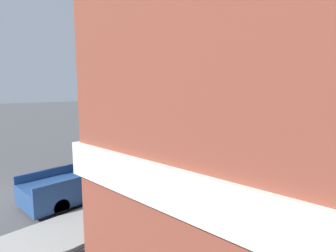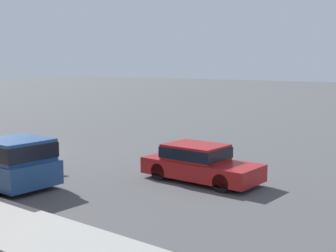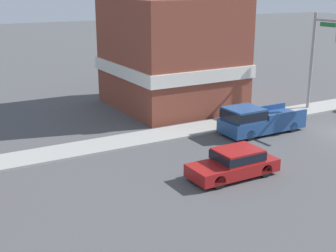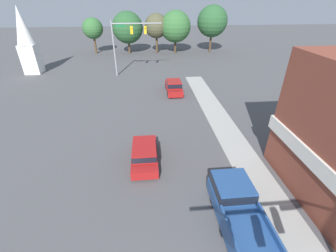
{
  "view_description": "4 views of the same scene",
  "coord_description": "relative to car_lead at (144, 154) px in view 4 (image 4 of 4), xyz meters",
  "views": [
    {
      "loc": [
        14.08,
        -1.4,
        4.93
      ],
      "look_at": [
        -0.85,
        14.72,
        1.95
      ],
      "focal_mm": 28.0,
      "sensor_mm": 36.0,
      "label": 1
    },
    {
      "loc": [
        12.57,
        20.47,
        4.41
      ],
      "look_at": [
        -0.92,
        9.75,
        2.11
      ],
      "focal_mm": 50.0,
      "sensor_mm": 36.0,
      "label": 2
    },
    {
      "loc": [
        -18.6,
        24.02,
        9.06
      ],
      "look_at": [
        1.42,
        12.64,
        2.08
      ],
      "focal_mm": 50.0,
      "sensor_mm": 36.0,
      "label": 3
    },
    {
      "loc": [
        -1.22,
        -2.58,
        10.64
      ],
      "look_at": [
        0.24,
        12.75,
        1.75
      ],
      "focal_mm": 24.0,
      "sensor_mm": 36.0,
      "label": 4
    }
  ],
  "objects": [
    {
      "name": "backdrop_tree_left_far",
      "position": [
        -10.22,
        37.86,
        4.25
      ],
      "size": [
        4.14,
        4.14,
        7.08
      ],
      "color": "#4C3823",
      "rests_on": "ground"
    },
    {
      "name": "car_oncoming",
      "position": [
        3.75,
        13.63,
        0.09
      ],
      "size": [
        1.85,
        4.66,
        1.59
      ],
      "rotation": [
        0.0,
        0.0,
        3.14
      ],
      "color": "black",
      "rests_on": "ground"
    },
    {
      "name": "backdrop_tree_right_far",
      "position": [
        14.45,
        36.83,
        5.48
      ],
      "size": [
        6.23,
        6.23,
        9.34
      ],
      "color": "#4C3823",
      "rests_on": "ground"
    },
    {
      "name": "far_signal_assembly",
      "position": [
        -2.11,
        21.55,
        4.95
      ],
      "size": [
        7.14,
        0.49,
        7.88
      ],
      "color": "gray",
      "rests_on": "ground"
    },
    {
      "name": "pickup_truck_parked",
      "position": [
        4.93,
        -5.44,
        0.16
      ],
      "size": [
        2.11,
        5.58,
        1.79
      ],
      "color": "black",
      "rests_on": "ground"
    },
    {
      "name": "backdrop_tree_left_mid",
      "position": [
        -3.09,
        37.42,
        4.4
      ],
      "size": [
        6.26,
        6.26,
        8.26
      ],
      "color": "#4C3823",
      "rests_on": "ground"
    },
    {
      "name": "car_lead",
      "position": [
        0.0,
        0.0,
        0.0
      ],
      "size": [
        1.84,
        4.51,
        1.4
      ],
      "color": "black",
      "rests_on": "ground"
    },
    {
      "name": "church_steeple",
      "position": [
        -17.44,
        24.25,
        4.32
      ],
      "size": [
        2.57,
        2.57,
        9.65
      ],
      "color": "white",
      "rests_on": "ground"
    },
    {
      "name": "backdrop_tree_center",
      "position": [
        2.82,
        37.18,
        4.66
      ],
      "size": [
        4.81,
        4.81,
        7.82
      ],
      "color": "#4C3823",
      "rests_on": "ground"
    },
    {
      "name": "backdrop_tree_right_mid",
      "position": [
        6.77,
        36.75,
        4.55
      ],
      "size": [
        6.25,
        6.25,
        8.42
      ],
      "color": "#4C3823",
      "rests_on": "ground"
    }
  ]
}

